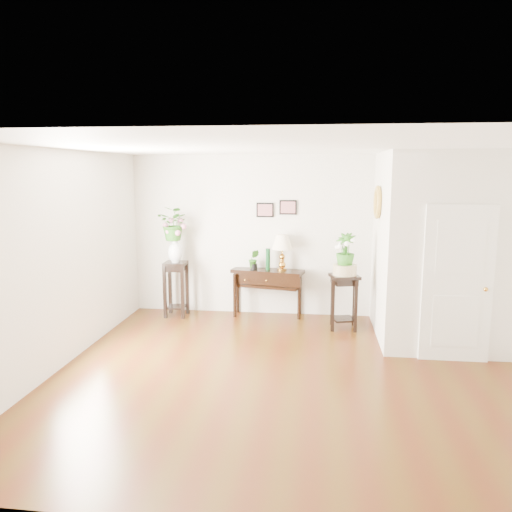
% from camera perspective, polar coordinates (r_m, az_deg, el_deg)
% --- Properties ---
extents(floor, '(6.00, 5.50, 0.02)m').
position_cam_1_polar(floor, '(6.41, 4.32, -13.47)').
color(floor, '#42280A').
rests_on(floor, ground).
extents(ceiling, '(6.00, 5.50, 0.02)m').
position_cam_1_polar(ceiling, '(5.90, 4.67, 12.38)').
color(ceiling, white).
rests_on(ceiling, ground).
extents(wall_back, '(6.00, 0.02, 2.80)m').
position_cam_1_polar(wall_back, '(8.72, 5.30, 2.28)').
color(wall_back, silver).
rests_on(wall_back, ground).
extents(wall_front, '(6.00, 0.02, 2.80)m').
position_cam_1_polar(wall_front, '(3.35, 2.34, -9.90)').
color(wall_front, silver).
rests_on(wall_front, ground).
extents(wall_left, '(0.02, 5.50, 2.80)m').
position_cam_1_polar(wall_left, '(6.82, -21.57, -0.44)').
color(wall_left, silver).
rests_on(wall_left, ground).
extents(partition, '(1.80, 1.95, 2.80)m').
position_cam_1_polar(partition, '(7.97, 20.35, 1.01)').
color(partition, silver).
rests_on(partition, floor).
extents(door, '(0.90, 0.05, 2.10)m').
position_cam_1_polar(door, '(7.07, 22.02, -3.02)').
color(door, silver).
rests_on(door, floor).
extents(art_print_left, '(0.30, 0.02, 0.25)m').
position_cam_1_polar(art_print_left, '(8.69, 1.04, 5.28)').
color(art_print_left, black).
rests_on(art_print_left, wall_back).
extents(art_print_right, '(0.30, 0.02, 0.25)m').
position_cam_1_polar(art_print_right, '(8.66, 3.69, 5.57)').
color(art_print_right, black).
rests_on(art_print_right, wall_back).
extents(wall_ornament, '(0.07, 0.51, 0.51)m').
position_cam_1_polar(wall_ornament, '(7.86, 13.71, 5.99)').
color(wall_ornament, gold).
rests_on(wall_ornament, partition).
extents(console_table, '(1.30, 0.65, 0.83)m').
position_cam_1_polar(console_table, '(8.76, 1.33, -4.22)').
color(console_table, black).
rests_on(console_table, floor).
extents(table_lamp, '(0.46, 0.46, 0.63)m').
position_cam_1_polar(table_lamp, '(8.59, 3.01, 0.68)').
color(table_lamp, '#BC832A').
rests_on(table_lamp, console_table).
extents(green_vase, '(0.09, 0.09, 0.37)m').
position_cam_1_polar(green_vase, '(8.64, 1.37, -0.46)').
color(green_vase, '#0C3918').
rests_on(green_vase, console_table).
extents(potted_plant, '(0.19, 0.16, 0.33)m').
position_cam_1_polar(potted_plant, '(8.67, -0.25, -0.46)').
color(potted_plant, '#29681A').
rests_on(potted_plant, console_table).
extents(plant_stand_a, '(0.38, 0.38, 0.96)m').
position_cam_1_polar(plant_stand_a, '(8.85, -9.11, -3.75)').
color(plant_stand_a, black).
rests_on(plant_stand_a, floor).
extents(porcelain_vase, '(0.29, 0.29, 0.42)m').
position_cam_1_polar(porcelain_vase, '(8.71, -9.23, 0.77)').
color(porcelain_vase, white).
rests_on(porcelain_vase, plant_stand_a).
extents(lily_arrangement, '(0.64, 0.59, 0.59)m').
position_cam_1_polar(lily_arrangement, '(8.65, -9.32, 3.84)').
color(lily_arrangement, '#29681A').
rests_on(lily_arrangement, porcelain_vase).
extents(plant_stand_b, '(0.51, 0.51, 0.88)m').
position_cam_1_polar(plant_stand_b, '(8.18, 10.00, -5.17)').
color(plant_stand_b, black).
rests_on(plant_stand_b, floor).
extents(ceramic_bowl, '(0.49, 0.49, 0.17)m').
position_cam_1_polar(ceramic_bowl, '(8.06, 10.11, -1.58)').
color(ceramic_bowl, '#BDB597').
rests_on(ceramic_bowl, plant_stand_b).
extents(narcissus, '(0.39, 0.39, 0.55)m').
position_cam_1_polar(narcissus, '(8.01, 10.18, 0.63)').
color(narcissus, '#29681A').
rests_on(narcissus, ceramic_bowl).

